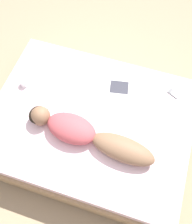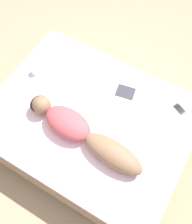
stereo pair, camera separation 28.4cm
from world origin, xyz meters
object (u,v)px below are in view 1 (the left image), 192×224
open_magazine (118,97)px  cell_phone (174,94)px  person (85,134)px  coffee_mug (24,82)px

open_magazine → cell_phone: size_ratio=3.66×
person → cell_phone: person is taller
person → open_magazine: size_ratio=2.42×
person → open_magazine: bearing=-13.1°
coffee_mug → cell_phone: 1.73m
coffee_mug → open_magazine: bearing=-81.1°
open_magazine → cell_phone: 0.64m
person → coffee_mug: (0.41, 0.89, -0.06)m
open_magazine → coffee_mug: (-0.17, 1.08, 0.04)m
cell_phone → coffee_mug: bearing=128.3°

